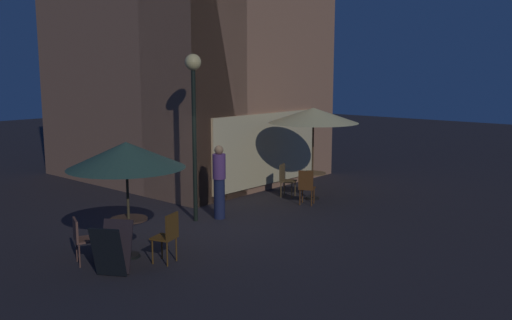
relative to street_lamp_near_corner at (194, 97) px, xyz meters
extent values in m
plane|color=#282427|center=(-0.31, -0.58, -2.94)|extent=(60.00, 60.00, 0.00)
cube|color=#A87355|center=(4.01, 1.93, 1.76)|extent=(6.46, 2.07, 9.41)
cube|color=#A87355|center=(1.82, 4.66, 1.76)|extent=(2.07, 7.52, 9.41)
cube|color=beige|center=(3.69, 0.85, -1.69)|extent=(4.52, 0.08, 2.10)
cylinder|color=black|center=(0.00, 0.00, -1.14)|extent=(0.10, 0.10, 3.61)
sphere|color=#F5DA84|center=(0.00, 0.00, 0.78)|extent=(0.38, 0.38, 0.38)
cube|color=black|center=(-3.21, -1.40, -2.47)|extent=(0.53, 0.62, 0.92)
cube|color=black|center=(-3.52, -1.59, -2.47)|extent=(0.53, 0.62, 0.92)
cylinder|color=black|center=(-2.60, -0.94, -2.93)|extent=(0.40, 0.40, 0.03)
cylinder|color=black|center=(-2.60, -0.94, -2.58)|extent=(0.06, 0.06, 0.73)
cylinder|color=#4C3327|center=(-2.60, -0.94, -2.20)|extent=(0.72, 0.72, 0.03)
cylinder|color=black|center=(3.68, -0.79, -2.93)|extent=(0.40, 0.40, 0.03)
cylinder|color=black|center=(3.68, -0.79, -2.59)|extent=(0.06, 0.06, 0.71)
cylinder|color=olive|center=(3.68, -0.79, -2.22)|extent=(0.75, 0.75, 0.03)
cylinder|color=black|center=(-2.60, -0.94, -2.91)|extent=(0.36, 0.36, 0.06)
cylinder|color=#453C25|center=(-2.60, -0.94, -1.85)|extent=(0.05, 0.05, 2.18)
cone|color=#2F4E3F|center=(-2.60, -0.94, -0.96)|extent=(2.20, 2.20, 0.49)
cylinder|color=black|center=(3.68, -0.79, -2.91)|extent=(0.36, 0.36, 0.06)
cylinder|color=#4C351F|center=(3.68, -0.79, -1.70)|extent=(0.05, 0.05, 2.49)
cone|color=beige|center=(3.68, -0.79, -0.61)|extent=(2.46, 2.46, 0.41)
cylinder|color=brown|center=(-3.08, -0.54, -2.72)|extent=(0.03, 0.03, 0.44)
cylinder|color=brown|center=(-3.22, -0.86, -2.72)|extent=(0.03, 0.03, 0.44)
cylinder|color=brown|center=(-3.40, -0.40, -2.72)|extent=(0.03, 0.03, 0.44)
cylinder|color=brown|center=(-3.54, -0.72, -2.72)|extent=(0.03, 0.03, 0.44)
cube|color=brown|center=(-3.31, -0.63, -2.49)|extent=(0.57, 0.57, 0.04)
cube|color=brown|center=(-3.49, -0.55, -2.27)|extent=(0.21, 0.42, 0.39)
cylinder|color=brown|center=(-2.56, -1.58, -2.71)|extent=(0.03, 0.03, 0.47)
cylinder|color=brown|center=(-2.26, -1.48, -2.71)|extent=(0.03, 0.03, 0.47)
cylinder|color=brown|center=(-2.46, -1.88, -2.71)|extent=(0.03, 0.03, 0.47)
cylinder|color=brown|center=(-2.16, -1.78, -2.71)|extent=(0.03, 0.03, 0.47)
cube|color=brown|center=(-2.36, -1.68, -2.46)|extent=(0.50, 0.50, 0.04)
cube|color=brown|center=(-2.31, -1.85, -2.22)|extent=(0.39, 0.16, 0.46)
cylinder|color=#5E3315|center=(3.13, -0.85, -2.73)|extent=(0.03, 0.03, 0.42)
cylinder|color=#5E3315|center=(3.26, -1.14, -2.73)|extent=(0.03, 0.03, 0.42)
cylinder|color=#5E3315|center=(2.84, -0.98, -2.73)|extent=(0.03, 0.03, 0.42)
cylinder|color=#5E3315|center=(2.97, -1.27, -2.73)|extent=(0.03, 0.03, 0.42)
cube|color=#5E3315|center=(3.05, -1.06, -2.50)|extent=(0.52, 0.52, 0.04)
cube|color=#5E3315|center=(2.89, -1.13, -2.24)|extent=(0.19, 0.38, 0.48)
cylinder|color=brown|center=(3.64, -0.22, -2.73)|extent=(0.03, 0.03, 0.43)
cylinder|color=brown|center=(3.34, -0.33, -2.73)|extent=(0.03, 0.03, 0.43)
cylinder|color=brown|center=(3.53, 0.08, -2.73)|extent=(0.03, 0.03, 0.43)
cylinder|color=brown|center=(3.23, -0.03, -2.73)|extent=(0.03, 0.03, 0.43)
cube|color=brown|center=(3.44, -0.13, -2.49)|extent=(0.51, 0.51, 0.04)
cube|color=brown|center=(3.38, 0.04, -2.25)|extent=(0.39, 0.17, 0.45)
cylinder|color=#1C2345|center=(0.53, -0.28, -2.46)|extent=(0.27, 0.27, 0.98)
cylinder|color=#5A376F|center=(0.53, -0.28, -1.67)|extent=(0.31, 0.31, 0.60)
sphere|color=#916C49|center=(0.53, -0.28, -1.27)|extent=(0.22, 0.22, 0.22)
camera|label=1|loc=(-8.70, -9.39, 0.60)|focal=38.71mm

